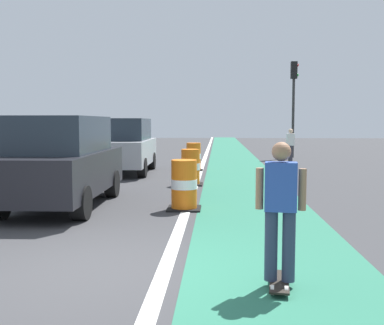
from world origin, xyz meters
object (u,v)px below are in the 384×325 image
(parked_suv_second, at_px, (125,145))
(skateboarder_on_lane, at_px, (280,210))
(traffic_barrel_mid, at_px, (190,167))
(traffic_barrel_back, at_px, (194,157))
(traffic_light_corner, at_px, (294,92))
(pedestrian_crossing, at_px, (290,145))
(traffic_barrel_front, at_px, (184,185))
(parked_suv_nearest, at_px, (62,161))

(parked_suv_second, bearing_deg, skateboarder_on_lane, -70.72)
(traffic_barrel_mid, bearing_deg, skateboarder_on_lane, -79.97)
(skateboarder_on_lane, distance_m, traffic_barrel_back, 13.05)
(traffic_light_corner, height_order, pedestrian_crossing, traffic_light_corner)
(traffic_barrel_front, bearing_deg, parked_suv_second, 110.76)
(traffic_barrel_mid, bearing_deg, traffic_light_corner, 66.63)
(traffic_barrel_front, xyz_separation_m, traffic_barrel_mid, (-0.09, 3.99, 0.00))
(traffic_barrel_front, height_order, traffic_barrel_back, same)
(parked_suv_nearest, relative_size, traffic_light_corner, 0.91)
(traffic_barrel_mid, xyz_separation_m, pedestrian_crossing, (4.07, 6.93, 0.33))
(parked_suv_nearest, xyz_separation_m, traffic_barrel_front, (2.77, -0.18, -0.50))
(skateboarder_on_lane, relative_size, traffic_barrel_back, 1.55)
(traffic_barrel_front, relative_size, traffic_light_corner, 0.21)
(parked_suv_nearest, bearing_deg, traffic_barrel_back, 72.36)
(traffic_barrel_front, distance_m, traffic_barrel_back, 8.19)
(traffic_barrel_mid, distance_m, traffic_light_corner, 12.59)
(skateboarder_on_lane, bearing_deg, traffic_barrel_back, 97.36)
(pedestrian_crossing, bearing_deg, traffic_barrel_mid, -120.44)
(skateboarder_on_lane, distance_m, traffic_light_corner, 20.41)
(traffic_barrel_back, bearing_deg, parked_suv_second, -158.70)
(skateboarder_on_lane, bearing_deg, parked_suv_nearest, 130.53)
(parked_suv_second, xyz_separation_m, pedestrian_crossing, (6.71, 3.71, -0.17))
(parked_suv_second, distance_m, pedestrian_crossing, 7.67)
(parked_suv_second, bearing_deg, traffic_barrel_front, -69.24)
(skateboarder_on_lane, xyz_separation_m, traffic_barrel_back, (-1.67, 12.94, -0.38))
(parked_suv_nearest, bearing_deg, traffic_barrel_front, -3.75)
(parked_suv_nearest, relative_size, traffic_barrel_mid, 4.25)
(parked_suv_second, bearing_deg, pedestrian_crossing, 28.96)
(traffic_barrel_front, distance_m, pedestrian_crossing, 11.62)
(parked_suv_second, relative_size, traffic_barrel_mid, 4.27)
(traffic_barrel_front, xyz_separation_m, traffic_light_corner, (4.76, 15.22, 2.97))
(parked_suv_nearest, relative_size, traffic_barrel_front, 4.25)
(traffic_barrel_mid, distance_m, traffic_barrel_back, 4.20)
(skateboarder_on_lane, relative_size, parked_suv_second, 0.36)
(traffic_barrel_mid, xyz_separation_m, traffic_light_corner, (4.85, 11.23, 2.97))
(skateboarder_on_lane, height_order, pedestrian_crossing, skateboarder_on_lane)
(skateboarder_on_lane, distance_m, parked_suv_nearest, 6.49)
(skateboarder_on_lane, height_order, traffic_barrel_mid, skateboarder_on_lane)
(parked_suv_second, relative_size, traffic_barrel_front, 4.27)
(skateboarder_on_lane, height_order, traffic_barrel_back, skateboarder_on_lane)
(parked_suv_nearest, xyz_separation_m, traffic_barrel_mid, (2.67, 3.81, -0.50))
(traffic_barrel_front, bearing_deg, traffic_barrel_back, 91.54)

